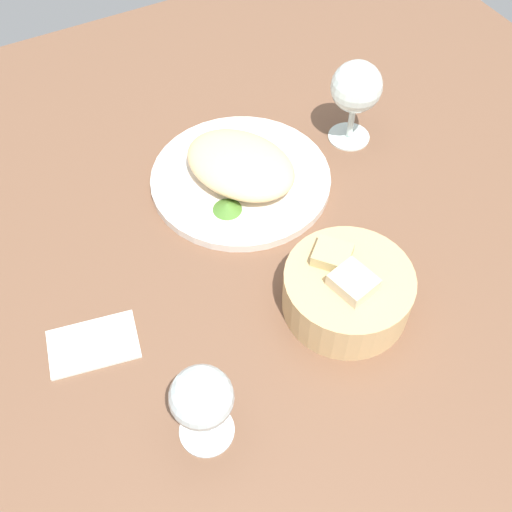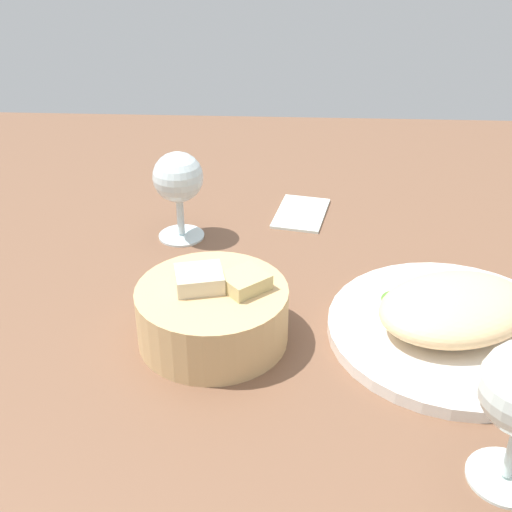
% 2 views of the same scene
% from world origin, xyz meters
% --- Properties ---
extents(ground_plane, '(1.40, 1.40, 0.02)m').
position_xyz_m(ground_plane, '(0.00, 0.00, -0.01)').
color(ground_plane, brown).
extents(plate, '(0.27, 0.27, 0.01)m').
position_xyz_m(plate, '(-0.18, 0.04, 0.01)').
color(plate, white).
rests_on(plate, ground_plane).
extents(omelette, '(0.21, 0.19, 0.05)m').
position_xyz_m(omelette, '(-0.18, 0.04, 0.04)').
color(omelette, '#F1C78D').
rests_on(omelette, plate).
extents(lettuce_garnish, '(0.04, 0.04, 0.01)m').
position_xyz_m(lettuce_garnish, '(-0.12, -0.01, 0.02)').
color(lettuce_garnish, '#4B7E2C').
rests_on(lettuce_garnish, plate).
extents(bread_basket, '(0.16, 0.16, 0.08)m').
position_xyz_m(bread_basket, '(0.08, 0.05, 0.03)').
color(bread_basket, tan).
rests_on(bread_basket, ground_plane).
extents(wine_glass_near, '(0.07, 0.07, 0.12)m').
position_xyz_m(wine_glass_near, '(0.15, -0.18, 0.08)').
color(wine_glass_near, silver).
rests_on(wine_glass_near, ground_plane).
extents(wine_glass_far, '(0.08, 0.08, 0.14)m').
position_xyz_m(wine_glass_far, '(-0.18, 0.24, 0.09)').
color(wine_glass_far, silver).
rests_on(wine_glass_far, ground_plane).
extents(folded_napkin, '(0.09, 0.12, 0.01)m').
position_xyz_m(folded_napkin, '(-0.01, -0.25, 0.00)').
color(folded_napkin, white).
rests_on(folded_napkin, ground_plane).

